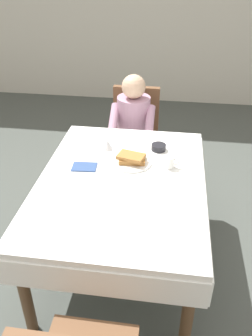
% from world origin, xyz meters
% --- Properties ---
extents(ground_plane, '(14.00, 14.00, 0.00)m').
position_xyz_m(ground_plane, '(0.00, 0.00, 0.00)').
color(ground_plane, '#474C47').
extents(dining_table_main, '(1.12, 1.52, 0.74)m').
position_xyz_m(dining_table_main, '(0.00, 0.00, 0.65)').
color(dining_table_main, white).
rests_on(dining_table_main, ground).
extents(chair_diner, '(0.44, 0.45, 0.93)m').
position_xyz_m(chair_diner, '(-0.05, 1.17, 0.53)').
color(chair_diner, brown).
rests_on(chair_diner, ground).
extents(diner_person, '(0.40, 0.43, 1.12)m').
position_xyz_m(diner_person, '(-0.05, 1.01, 0.67)').
color(diner_person, '#B2849E').
rests_on(diner_person, ground).
extents(plate_breakfast, '(0.28, 0.28, 0.02)m').
position_xyz_m(plate_breakfast, '(0.04, 0.22, 0.75)').
color(plate_breakfast, white).
rests_on(plate_breakfast, dining_table_main).
extents(breakfast_stack, '(0.21, 0.16, 0.06)m').
position_xyz_m(breakfast_stack, '(0.04, 0.21, 0.78)').
color(breakfast_stack, '#A36B33').
rests_on(breakfast_stack, plate_breakfast).
extents(cup_coffee, '(0.11, 0.08, 0.08)m').
position_xyz_m(cup_coffee, '(0.31, 0.20, 0.78)').
color(cup_coffee, white).
rests_on(cup_coffee, dining_table_main).
extents(bowl_butter, '(0.11, 0.11, 0.04)m').
position_xyz_m(bowl_butter, '(0.22, 0.43, 0.76)').
color(bowl_butter, black).
rests_on(bowl_butter, dining_table_main).
extents(syrup_pitcher, '(0.08, 0.08, 0.07)m').
position_xyz_m(syrup_pitcher, '(-0.16, 0.39, 0.78)').
color(syrup_pitcher, silver).
rests_on(syrup_pitcher, dining_table_main).
extents(fork_left_of_plate, '(0.02, 0.18, 0.00)m').
position_xyz_m(fork_left_of_plate, '(-0.15, 0.20, 0.74)').
color(fork_left_of_plate, silver).
rests_on(fork_left_of_plate, dining_table_main).
extents(knife_right_of_plate, '(0.03, 0.20, 0.00)m').
position_xyz_m(knife_right_of_plate, '(0.23, 0.20, 0.74)').
color(knife_right_of_plate, silver).
rests_on(knife_right_of_plate, dining_table_main).
extents(spoon_near_edge, '(0.15, 0.03, 0.00)m').
position_xyz_m(spoon_near_edge, '(0.05, -0.09, 0.74)').
color(spoon_near_edge, silver).
rests_on(spoon_near_edge, dining_table_main).
extents(napkin_folded, '(0.18, 0.13, 0.01)m').
position_xyz_m(napkin_folded, '(-0.28, 0.11, 0.74)').
color(napkin_folded, '#334C7F').
rests_on(napkin_folded, dining_table_main).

